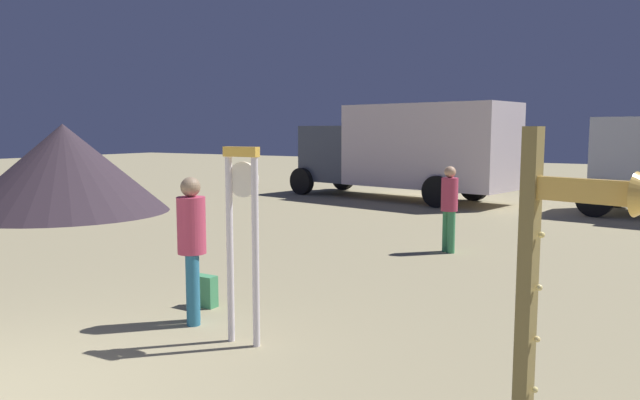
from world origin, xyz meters
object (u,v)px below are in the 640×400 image
(standing_clock, at_px, (243,227))
(box_truck_far, at_px, (407,148))
(dome_tent, at_px, (64,168))
(arrow_sign, at_px, (574,257))
(backpack, at_px, (206,291))
(person_distant, at_px, (449,204))
(person_near_clock, at_px, (192,242))

(standing_clock, distance_m, box_truck_far, 13.47)
(box_truck_far, distance_m, dome_tent, 9.97)
(arrow_sign, distance_m, box_truck_far, 15.55)
(standing_clock, xyz_separation_m, dome_tent, (-10.23, 5.44, -0.04))
(standing_clock, height_order, arrow_sign, arrow_sign)
(backpack, relative_size, person_distant, 0.25)
(standing_clock, xyz_separation_m, arrow_sign, (3.24, -0.97, 0.22))
(arrow_sign, bearing_deg, backpack, 158.36)
(box_truck_far, bearing_deg, person_near_clock, -77.70)
(standing_clock, bearing_deg, backpack, 146.96)
(arrow_sign, relative_size, dome_tent, 0.41)
(person_near_clock, xyz_separation_m, backpack, (-0.32, 0.57, -0.74))
(person_near_clock, height_order, box_truck_far, box_truck_far)
(arrow_sign, height_order, person_distant, arrow_sign)
(arrow_sign, height_order, box_truck_far, box_truck_far)
(standing_clock, height_order, person_distant, standing_clock)
(person_near_clock, bearing_deg, arrow_sign, -16.21)
(person_near_clock, distance_m, person_distant, 5.47)
(person_distant, bearing_deg, dome_tent, -179.23)
(standing_clock, height_order, box_truck_far, box_truck_far)
(person_near_clock, bearing_deg, box_truck_far, 102.30)
(backpack, bearing_deg, dome_tent, 152.71)
(backpack, bearing_deg, box_truck_far, 101.42)
(standing_clock, height_order, person_near_clock, standing_clock)
(arrow_sign, bearing_deg, dome_tent, 154.52)
(person_near_clock, relative_size, person_distant, 1.08)
(dome_tent, bearing_deg, standing_clock, -28.02)
(arrow_sign, xyz_separation_m, person_near_clock, (-4.14, 1.20, -0.51))
(backpack, relative_size, box_truck_far, 0.05)
(arrow_sign, height_order, person_near_clock, arrow_sign)
(standing_clock, xyz_separation_m, backpack, (-1.22, 0.79, -1.02))
(backpack, bearing_deg, standing_clock, -33.04)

